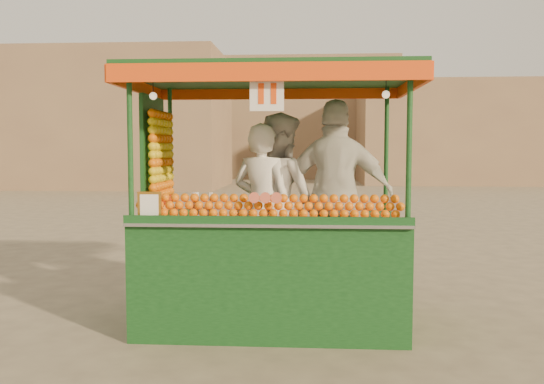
# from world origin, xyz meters

# --- Properties ---
(ground) EXTENTS (90.00, 90.00, 0.00)m
(ground) POSITION_xyz_m (0.00, 0.00, 0.00)
(ground) COLOR brown
(ground) RESTS_ON ground
(building_left) EXTENTS (10.00, 6.00, 6.00)m
(building_left) POSITION_xyz_m (-9.00, 20.00, 3.00)
(building_left) COLOR #876C4D
(building_left) RESTS_ON ground
(building_right) EXTENTS (9.00, 6.00, 5.00)m
(building_right) POSITION_xyz_m (7.00, 24.00, 2.50)
(building_right) COLOR #876C4D
(building_right) RESTS_ON ground
(building_center) EXTENTS (14.00, 7.00, 7.00)m
(building_center) POSITION_xyz_m (-2.00, 30.00, 3.50)
(building_center) COLOR #876C4D
(building_center) RESTS_ON ground
(juice_cart) EXTENTS (2.74, 1.77, 2.49)m
(juice_cart) POSITION_xyz_m (-0.50, -0.25, 0.81)
(juice_cart) COLOR #0F3714
(juice_cart) RESTS_ON ground
(vendor_left) EXTENTS (0.72, 0.59, 1.70)m
(vendor_left) POSITION_xyz_m (-0.55, -0.01, 1.14)
(vendor_left) COLOR white
(vendor_left) RESTS_ON ground
(vendor_middle) EXTENTS (1.08, 1.12, 1.82)m
(vendor_middle) POSITION_xyz_m (-0.38, 0.18, 1.20)
(vendor_middle) COLOR beige
(vendor_middle) RESTS_ON ground
(vendor_right) EXTENTS (1.19, 0.63, 1.94)m
(vendor_right) POSITION_xyz_m (0.20, 0.00, 1.26)
(vendor_right) COLOR silver
(vendor_right) RESTS_ON ground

